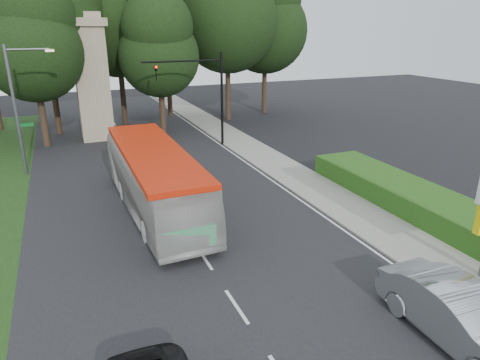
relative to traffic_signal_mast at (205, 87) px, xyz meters
name	(u,v)px	position (x,y,z in m)	size (l,w,h in m)	color
road_surface	(176,216)	(-5.68, -12.00, -4.66)	(14.00, 80.00, 0.02)	black
sidewalk_right	(320,191)	(2.82, -12.00, -4.61)	(3.00, 80.00, 0.12)	gray
hedge	(414,199)	(5.82, -16.00, -4.07)	(3.00, 14.00, 1.20)	#275015
traffic_signal_mast	(205,87)	(0.00, 0.00, 0.00)	(6.10, 0.35, 7.20)	black
streetlight_signs	(19,105)	(-12.67, -1.99, -0.23)	(2.75, 0.98, 8.00)	#59595E
monument	(92,77)	(-7.68, 6.00, 0.43)	(3.00, 3.00, 10.05)	gray
tree_center_right	(114,2)	(-4.68, 11.00, 6.35)	(9.24, 9.24, 18.15)	#2D2116
tree_east_near	(165,19)	(0.32, 13.00, 5.01)	(8.12, 8.12, 15.95)	#2D2116
tree_far_east	(266,12)	(10.32, 11.00, 5.68)	(8.68, 8.68, 17.05)	#2D2116
tree_monument_left	(29,31)	(-11.68, 5.00, 4.00)	(7.28, 7.28, 14.30)	#2D2116
tree_monument_right	(158,39)	(-2.18, 5.50, 3.34)	(6.72, 6.72, 13.20)	#2D2116
transit_bus	(155,181)	(-6.44, -11.00, -3.02)	(2.78, 11.88, 3.31)	beige
sedan_silver	(460,316)	(-0.18, -24.07, -3.79)	(1.88, 5.39, 1.77)	#A9ACB0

